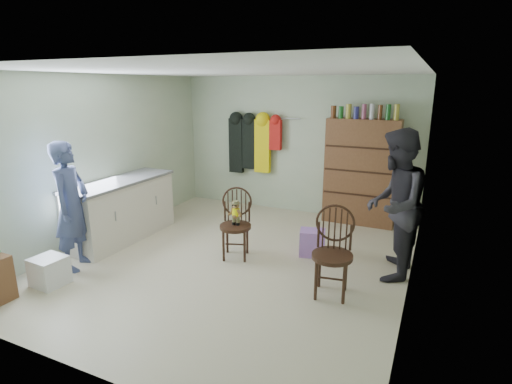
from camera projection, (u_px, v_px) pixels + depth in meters
The scene contains 11 objects.
ground_plane at pixel (234, 260), 5.51m from camera, with size 5.00×5.00×0.00m, color beige.
room_walls at pixel (250, 141), 5.57m from camera, with size 5.00×5.00×5.00m.
counter at pixel (122, 209), 6.18m from camera, with size 0.64×1.86×0.94m.
plastic_tub at pixel (49, 271), 4.79m from camera, with size 0.36×0.35×0.35m, color white.
chair_front at pixel (236, 219), 5.51m from camera, with size 0.55×0.55×0.97m.
chair_far at pixel (333, 248), 4.50m from camera, with size 0.52×0.52×1.03m.
striped_bag at pixel (312, 243), 5.63m from camera, with size 0.35×0.27×0.37m, color #E572CE.
person_left at pixel (71, 206), 5.10m from camera, with size 0.61×0.40×1.68m, color #414C78.
person_right at pixel (395, 205), 4.83m from camera, with size 0.90×0.70×1.86m, color #2D2B33.
dresser at pixel (361, 171), 6.78m from camera, with size 1.20×0.39×2.05m.
coat_rack at pixel (253, 144), 7.61m from camera, with size 1.42×0.12×1.09m.
Camera 1 is at (2.41, -4.48, 2.33)m, focal length 28.00 mm.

